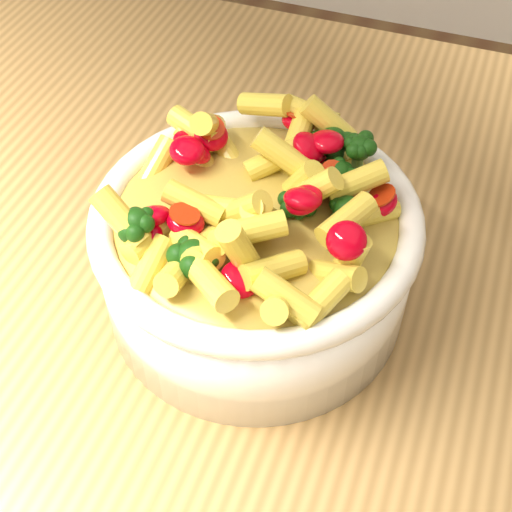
% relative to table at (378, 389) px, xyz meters
% --- Properties ---
extents(table, '(1.20, 0.80, 0.90)m').
position_rel_table_xyz_m(table, '(0.00, 0.00, 0.00)').
color(table, tan).
rests_on(table, ground).
extents(serving_bowl, '(0.23, 0.23, 0.10)m').
position_rel_table_xyz_m(serving_bowl, '(-0.11, -0.02, 0.15)').
color(serving_bowl, white).
rests_on(serving_bowl, table).
extents(pasta_salad, '(0.18, 0.18, 0.04)m').
position_rel_table_xyz_m(pasta_salad, '(-0.11, -0.02, 0.21)').
color(pasta_salad, '#F7D94E').
rests_on(pasta_salad, serving_bowl).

